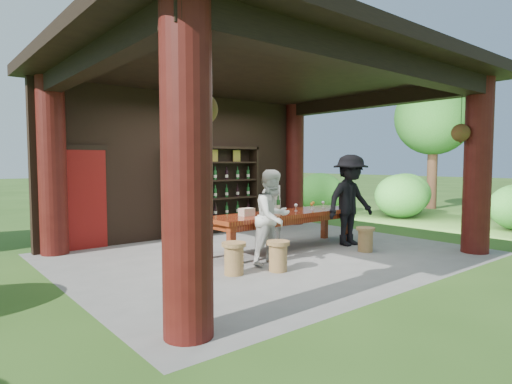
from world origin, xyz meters
TOP-DOWN VIEW (x-y plane):
  - ground at (0.00, 0.00)m, footprint 90.00×90.00m
  - pavilion at (-0.01, 0.43)m, footprint 7.50×6.00m
  - wine_shelf at (0.42, 2.45)m, footprint 2.40×0.36m
  - tasting_table at (0.49, 0.09)m, footprint 3.43×0.95m
  - stool_near_left at (-0.75, -1.07)m, footprint 0.37×0.37m
  - stool_near_right at (1.57, -1.03)m, footprint 0.36×0.36m
  - stool_far_left at (-1.41, -0.79)m, footprint 0.38×0.38m
  - host at (0.67, 0.69)m, footprint 0.60×0.42m
  - guest_woman at (-0.49, -0.65)m, footprint 0.86×0.71m
  - guest_man at (1.86, -0.42)m, footprint 1.26×0.78m
  - table_bottles at (0.42, 0.37)m, footprint 0.37×0.12m
  - table_glasses at (1.26, 0.12)m, footprint 0.93×0.25m
  - napkin_basket at (-0.46, 0.10)m, footprint 0.26×0.19m
  - shrubs at (2.33, 0.84)m, footprint 20.13×7.84m
  - trees at (3.47, 1.17)m, footprint 21.71×10.79m

SIDE VIEW (x-z plane):
  - ground at x=0.00m, z-range 0.00..0.00m
  - stool_near_right at x=1.57m, z-range 0.01..0.49m
  - stool_near_left at x=-0.75m, z-range 0.01..0.50m
  - stool_far_left at x=-1.41m, z-range 0.01..0.52m
  - shrubs at x=2.33m, z-range -0.14..1.22m
  - tasting_table at x=0.49m, z-range 0.26..1.01m
  - host at x=0.67m, z-range 0.00..1.56m
  - guest_woman at x=-0.49m, z-range 0.00..1.60m
  - napkin_basket at x=-0.46m, z-range 0.75..0.89m
  - table_glasses at x=1.26m, z-range 0.75..0.90m
  - table_bottles at x=0.42m, z-range 0.75..1.06m
  - guest_man at x=1.86m, z-range 0.00..1.89m
  - wine_shelf at x=0.42m, z-range 0.00..2.11m
  - pavilion at x=-0.01m, z-range 0.33..3.93m
  - trees at x=3.47m, z-range 0.97..5.77m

